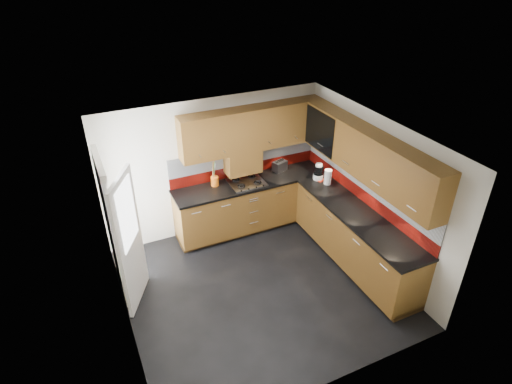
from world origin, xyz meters
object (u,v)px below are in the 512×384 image
utensil_pot (215,180)px  toaster (280,166)px  gas_hob (247,182)px  food_processor (318,172)px

utensil_pot → toaster: bearing=1.0°
utensil_pot → toaster: (1.24, 0.02, -0.01)m
gas_hob → food_processor: food_processor is taller
gas_hob → utensil_pot: (-0.52, 0.16, 0.09)m
gas_hob → toaster: toaster is taller
food_processor → gas_hob: bearing=161.6°
utensil_pot → toaster: size_ratio=1.63×
food_processor → utensil_pot: bearing=162.0°
gas_hob → food_processor: bearing=-18.4°
toaster → utensil_pot: bearing=-179.0°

